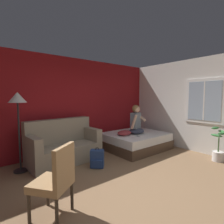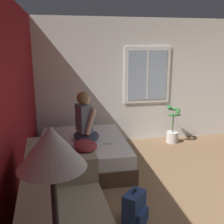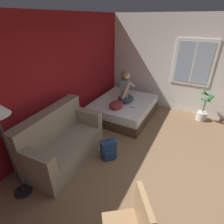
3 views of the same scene
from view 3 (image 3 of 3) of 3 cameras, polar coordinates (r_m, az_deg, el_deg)
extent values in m
plane|color=brown|center=(3.42, 20.88, -23.03)|extent=(40.00, 40.00, 0.00)
cube|color=maroon|center=(3.83, -22.28, 7.68)|extent=(11.11, 0.16, 2.70)
cube|color=silver|center=(5.51, 29.00, 12.22)|extent=(0.16, 7.06, 2.70)
cube|color=white|center=(5.40, 25.05, 14.33)|extent=(0.02, 1.04, 1.24)
cube|color=#9EB2C6|center=(5.39, 25.03, 14.30)|extent=(0.01, 0.88, 1.08)
cube|color=white|center=(5.39, 25.03, 14.30)|extent=(0.01, 0.04, 1.08)
cube|color=#4C3828|center=(5.16, 3.74, 0.17)|extent=(1.82, 1.55, 0.26)
cube|color=white|center=(5.05, 3.83, 2.57)|extent=(1.76, 1.50, 0.22)
cube|color=gray|center=(3.74, -14.82, -11.75)|extent=(1.75, 0.92, 0.44)
cube|color=gray|center=(3.61, -19.60, -3.89)|extent=(1.71, 0.36, 0.60)
cube|color=gray|center=(3.11, -24.44, -14.12)|extent=(0.24, 0.81, 0.32)
cube|color=gray|center=(4.01, -8.93, -1.37)|extent=(0.24, 0.81, 0.32)
cylinder|color=#382D23|center=(2.73, 7.48, -32.53)|extent=(0.04, 0.04, 0.40)
cube|color=#9E7A51|center=(2.17, 10.21, -29.95)|extent=(0.40, 0.33, 0.48)
ellipsoid|color=#383D51|center=(4.95, 4.50, 4.41)|extent=(0.62, 0.57, 0.16)
cube|color=slate|center=(4.83, 4.17, 7.92)|extent=(0.37, 0.29, 0.48)
cylinder|color=#DBB293|center=(4.65, 4.42, 6.79)|extent=(0.14, 0.23, 0.44)
cylinder|color=#DBB293|center=(4.95, 5.42, 9.60)|extent=(0.18, 0.38, 0.29)
sphere|color=#DBB293|center=(4.72, 4.57, 11.82)|extent=(0.21, 0.21, 0.21)
ellipsoid|color=olive|center=(4.72, 4.33, 12.01)|extent=(0.28, 0.28, 0.23)
cube|color=navy|center=(3.65, -1.14, -12.05)|extent=(0.34, 0.34, 0.40)
cube|color=navy|center=(3.63, -0.55, -14.24)|extent=(0.21, 0.20, 0.18)
torus|color=black|center=(3.52, -1.17, -9.39)|extent=(0.07, 0.07, 0.09)
ellipsoid|color=#993338|center=(4.59, 1.49, 2.36)|extent=(0.56, 0.48, 0.14)
cube|color=#B7B7BC|center=(4.63, 6.71, 1.49)|extent=(0.08, 0.15, 0.01)
cylinder|color=black|center=(3.54, -26.89, -22.05)|extent=(0.28, 0.28, 0.03)
cylinder|color=black|center=(3.04, -29.98, -12.87)|extent=(0.04, 0.04, 1.45)
cylinder|color=silver|center=(5.55, 27.16, -1.17)|extent=(0.26, 0.26, 0.24)
cylinder|color=#426033|center=(5.42, 27.85, 1.59)|extent=(0.03, 0.03, 0.36)
ellipsoid|color=#2D6B33|center=(5.23, 28.16, 3.54)|extent=(0.15, 0.29, 0.06)
ellipsoid|color=#2D6B33|center=(5.39, 29.19, 4.87)|extent=(0.22, 0.29, 0.06)
ellipsoid|color=#2D6B33|center=(5.29, 27.78, 5.78)|extent=(0.29, 0.15, 0.06)
ellipsoid|color=#2D6B33|center=(5.27, 29.51, 4.09)|extent=(0.30, 0.21, 0.06)
camera|label=1|loc=(2.10, 93.43, -33.93)|focal=28.00mm
camera|label=2|loc=(2.22, -65.69, -1.82)|focal=42.00mm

